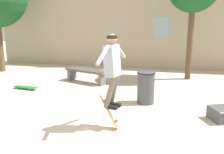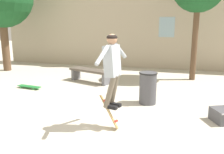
{
  "view_description": "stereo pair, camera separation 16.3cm",
  "coord_description": "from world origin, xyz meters",
  "px_view_note": "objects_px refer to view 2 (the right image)",
  "views": [
    {
      "loc": [
        1.28,
        -4.44,
        2.26
      ],
      "look_at": [
        0.16,
        0.42,
        1.12
      ],
      "focal_mm": 40.0,
      "sensor_mm": 36.0,
      "label": 1
    },
    {
      "loc": [
        1.44,
        -4.4,
        2.26
      ],
      "look_at": [
        0.16,
        0.42,
        1.12
      ],
      "focal_mm": 40.0,
      "sensor_mm": 36.0,
      "label": 2
    }
  ],
  "objects_px": {
    "trash_bin": "(148,87)",
    "skater": "(112,65)",
    "skateboard_resting": "(29,86)",
    "park_bench": "(90,73)",
    "skateboard_flipping": "(109,112)"
  },
  "relations": [
    {
      "from": "skateboard_flipping",
      "to": "skater",
      "type": "bearing_deg",
      "value": 10.17
    },
    {
      "from": "park_bench",
      "to": "skateboard_flipping",
      "type": "relative_size",
      "value": 2.5
    },
    {
      "from": "skater",
      "to": "skateboard_resting",
      "type": "bearing_deg",
      "value": 161.28
    },
    {
      "from": "trash_bin",
      "to": "skateboard_flipping",
      "type": "bearing_deg",
      "value": -108.69
    },
    {
      "from": "trash_bin",
      "to": "skater",
      "type": "height_order",
      "value": "skater"
    },
    {
      "from": "park_bench",
      "to": "skateboard_flipping",
      "type": "bearing_deg",
      "value": -44.44
    },
    {
      "from": "skater",
      "to": "park_bench",
      "type": "bearing_deg",
      "value": 130.93
    },
    {
      "from": "park_bench",
      "to": "skateboard_flipping",
      "type": "distance_m",
      "value": 4.11
    },
    {
      "from": "trash_bin",
      "to": "skateboard_resting",
      "type": "relative_size",
      "value": 1.0
    },
    {
      "from": "skateboard_flipping",
      "to": "skateboard_resting",
      "type": "distance_m",
      "value": 4.17
    },
    {
      "from": "trash_bin",
      "to": "skater",
      "type": "distance_m",
      "value": 2.1
    },
    {
      "from": "park_bench",
      "to": "skateboard_flipping",
      "type": "xyz_separation_m",
      "value": [
        1.75,
        -3.71,
        0.0
      ]
    },
    {
      "from": "trash_bin",
      "to": "skater",
      "type": "bearing_deg",
      "value": -106.52
    },
    {
      "from": "skateboard_flipping",
      "to": "trash_bin",
      "type": "bearing_deg",
      "value": 94.75
    },
    {
      "from": "trash_bin",
      "to": "park_bench",
      "type": "bearing_deg",
      "value": 140.9
    }
  ]
}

